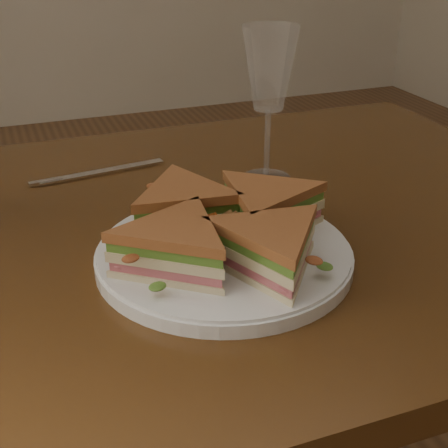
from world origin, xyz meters
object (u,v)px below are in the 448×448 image
at_px(spoon, 171,199).
at_px(table, 180,286).
at_px(wine_glass, 270,73).
at_px(knife, 94,174).
at_px(sandwich_wedges, 224,228).
at_px(plate, 224,256).

bearing_deg(spoon, table, -92.04).
distance_m(table, wine_glass, 0.33).
distance_m(knife, wine_glass, 0.31).
relative_size(spoon, knife, 0.85).
bearing_deg(wine_glass, table, -151.24).
relative_size(sandwich_wedges, knife, 1.53).
xyz_separation_m(table, sandwich_wedges, (0.02, -0.12, 0.14)).
bearing_deg(table, sandwich_wedges, -79.73).
distance_m(plate, spoon, 0.19).
bearing_deg(wine_glass, spoon, -171.31).
xyz_separation_m(sandwich_wedges, knife, (-0.09, 0.32, -0.04)).
xyz_separation_m(table, plate, (0.02, -0.12, 0.11)).
xyz_separation_m(spoon, knife, (-0.08, 0.14, -0.00)).
relative_size(sandwich_wedges, spoon, 1.79).
relative_size(table, knife, 5.59).
bearing_deg(table, wine_glass, 28.76).
xyz_separation_m(knife, wine_glass, (0.24, -0.11, 0.16)).
relative_size(plate, knife, 1.39).
height_order(sandwich_wedges, knife, sandwich_wedges).
relative_size(plate, wine_glass, 1.31).
relative_size(table, wine_glass, 5.24).
xyz_separation_m(plate, wine_glass, (0.15, 0.21, 0.16)).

